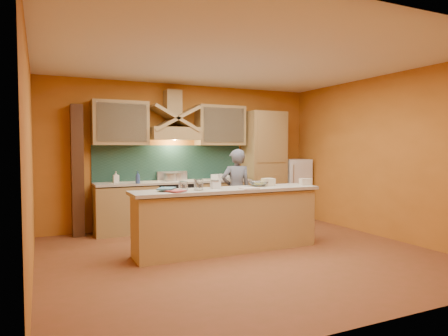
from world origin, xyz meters
name	(u,v)px	position (x,y,z in m)	size (l,w,h in m)	color
floor	(243,255)	(0.00, 0.00, 0.00)	(5.50, 5.00, 0.01)	brown
ceiling	(243,60)	(0.00, 0.00, 2.80)	(5.50, 5.00, 0.01)	white
wall_back	(185,155)	(0.00, 2.50, 1.40)	(5.50, 0.02, 2.80)	#BF6F25
wall_front	(377,166)	(0.00, -2.50, 1.40)	(5.50, 0.02, 2.80)	#BF6F25
wall_left	(30,161)	(-2.75, 0.00, 1.40)	(0.02, 5.00, 2.80)	#BF6F25
wall_right	(384,157)	(2.75, 0.00, 1.40)	(0.02, 5.00, 2.80)	#BF6F25
base_cabinet_left	(126,210)	(-1.25, 2.20, 0.43)	(1.10, 0.60, 0.86)	#A07E49
base_cabinet_right	(221,203)	(0.65, 2.20, 0.43)	(1.10, 0.60, 0.86)	#A07E49
counter_top	(175,182)	(-0.30, 2.20, 0.90)	(3.00, 0.62, 0.04)	#B6AC9A
stove	(176,205)	(-0.30, 2.20, 0.45)	(0.60, 0.58, 0.90)	black
backsplash	(171,163)	(-0.30, 2.48, 1.25)	(3.00, 0.03, 0.70)	#18352E
range_hood	(174,134)	(-0.30, 2.25, 1.82)	(0.92, 0.50, 0.24)	#A07E49
hood_chimney	(173,104)	(-0.30, 2.35, 2.40)	(0.30, 0.30, 0.50)	#A07E49
upper_cabinet_left	(120,123)	(-1.30, 2.33, 2.00)	(1.00, 0.35, 0.80)	#A07E49
upper_cabinet_right	(220,126)	(0.70, 2.33, 2.00)	(1.00, 0.35, 0.80)	#A07E49
pantry_column	(264,167)	(1.65, 2.20, 1.15)	(0.80, 0.60, 2.30)	#A07E49
fridge	(293,189)	(2.40, 2.20, 0.65)	(0.58, 0.60, 1.30)	white
trim_column_left	(77,171)	(-2.05, 2.35, 1.15)	(0.20, 0.30, 2.30)	#472816
island_body	(228,222)	(-0.10, 0.30, 0.44)	(2.80, 0.55, 0.88)	tan
island_top	(228,190)	(-0.10, 0.30, 0.92)	(2.90, 0.62, 0.05)	#B6AC9A
person	(236,191)	(0.60, 1.42, 0.76)	(0.56, 0.37, 1.53)	slate
pot_large	(170,178)	(-0.40, 2.21, 0.97)	(0.22, 0.22, 0.15)	silver
pot_small	(178,178)	(-0.24, 2.24, 0.97)	(0.18, 0.18, 0.15)	silver
soap_bottle_a	(116,177)	(-1.40, 2.25, 1.03)	(0.10, 0.10, 0.21)	white
soap_bottle_b	(138,177)	(-1.08, 1.94, 1.03)	(0.08, 0.08, 0.22)	#334E8D
bowl_back	(227,177)	(0.79, 2.20, 0.95)	(0.21, 0.21, 0.07)	silver
dish_rack	(219,177)	(0.63, 2.21, 0.97)	(0.27, 0.22, 0.10)	white
book_lower	(169,192)	(-1.06, 0.14, 0.96)	(0.21, 0.28, 0.03)	#AE3F3E
book_upper	(159,189)	(-1.13, 0.40, 0.98)	(0.22, 0.30, 0.02)	teal
jar_large	(199,185)	(-0.58, 0.26, 1.02)	(0.14, 0.14, 0.16)	silver
jar_small	(183,186)	(-0.81, 0.28, 1.01)	(0.13, 0.13, 0.13)	white
kitchen_scale	(215,185)	(-0.27, 0.37, 1.00)	(0.13, 0.13, 0.11)	silver
mixing_bowl	(258,184)	(0.50, 0.42, 0.98)	(0.30, 0.30, 0.07)	silver
cloth	(249,188)	(0.16, 0.10, 0.95)	(0.26, 0.19, 0.02)	beige
grocery_bag_a	(268,182)	(0.65, 0.38, 1.01)	(0.19, 0.15, 0.12)	beige
grocery_bag_b	(305,182)	(1.28, 0.25, 1.00)	(0.17, 0.14, 0.11)	beige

